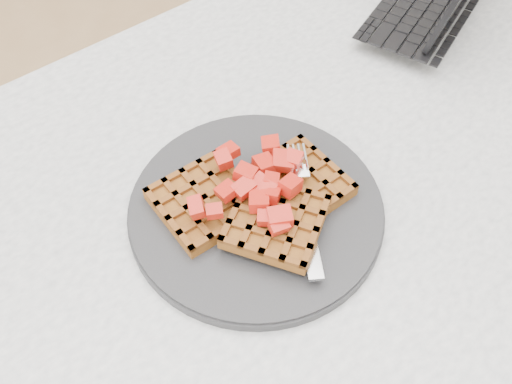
% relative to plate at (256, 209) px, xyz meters
% --- Properties ---
extents(table, '(1.20, 0.80, 0.75)m').
position_rel_plate_xyz_m(table, '(0.06, -0.01, -0.12)').
color(table, silver).
rests_on(table, ground).
extents(plate, '(0.29, 0.29, 0.02)m').
position_rel_plate_xyz_m(plate, '(0.00, 0.00, 0.00)').
color(plate, '#232426').
rests_on(plate, table).
extents(waffles, '(0.20, 0.19, 0.03)m').
position_rel_plate_xyz_m(waffles, '(0.00, -0.00, 0.02)').
color(waffles, brown).
rests_on(waffles, plate).
extents(strawberry_pile, '(0.15, 0.15, 0.02)m').
position_rel_plate_xyz_m(strawberry_pile, '(-0.00, -0.00, 0.05)').
color(strawberry_pile, '#9E0B04').
rests_on(strawberry_pile, waffles).
extents(fork, '(0.12, 0.16, 0.02)m').
position_rel_plate_xyz_m(fork, '(0.04, -0.04, 0.02)').
color(fork, silver).
rests_on(fork, plate).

